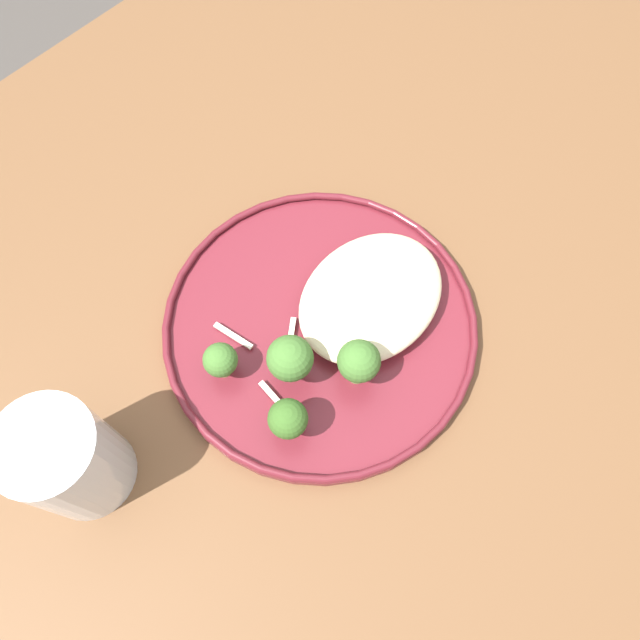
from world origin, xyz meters
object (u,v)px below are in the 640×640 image
object	(u,v)px
seared_scallop_front_small	(390,325)
broccoli_floret_near_rim	(359,362)
seared_scallop_center_golden	(426,296)
broccoli_floret_rear_charred	(288,419)
broccoli_floret_center_pile	(221,361)
dinner_plate	(320,325)
seared_scallop_left_edge	(337,297)
water_glass	(71,462)
broccoli_floret_split_head	(290,359)
seared_scallop_on_noodles	(363,295)

from	to	relation	value
seared_scallop_front_small	broccoli_floret_near_rim	size ratio (longest dim) A/B	0.51
seared_scallop_center_golden	broccoli_floret_rear_charred	size ratio (longest dim) A/B	0.49
seared_scallop_center_golden	broccoli_floret_center_pile	xyz separation A→B (m)	(-0.18, 0.09, 0.02)
dinner_plate	broccoli_floret_center_pile	xyz separation A→B (m)	(-0.09, 0.03, 0.03)
seared_scallop_front_small	broccoli_floret_near_rim	world-z (taller)	broccoli_floret_near_rim
dinner_plate	seared_scallop_center_golden	xyz separation A→B (m)	(0.08, -0.06, 0.01)
dinner_plate	broccoli_floret_rear_charred	xyz separation A→B (m)	(-0.09, -0.05, 0.04)
broccoli_floret_rear_charred	broccoli_floret_center_pile	world-z (taller)	broccoli_floret_rear_charred
seared_scallop_left_edge	broccoli_floret_near_rim	size ratio (longest dim) A/B	0.47
broccoli_floret_near_rim	water_glass	world-z (taller)	water_glass
dinner_plate	seared_scallop_center_golden	bearing A→B (deg)	-33.43
broccoli_floret_split_head	broccoli_floret_rear_charred	xyz separation A→B (m)	(-0.04, -0.03, -0.00)
seared_scallop_on_noodles	broccoli_floret_rear_charred	bearing A→B (deg)	-165.15
broccoli_floret_split_head	broccoli_floret_near_rim	world-z (taller)	broccoli_floret_split_head
dinner_plate	water_glass	distance (m)	0.24
seared_scallop_center_golden	seared_scallop_on_noodles	xyz separation A→B (m)	(-0.04, 0.04, -0.00)
seared_scallop_center_golden	seared_scallop_front_small	size ratio (longest dim) A/B	0.88
seared_scallop_on_noodles	seared_scallop_front_small	xyz separation A→B (m)	(-0.01, -0.04, 0.00)
dinner_plate	seared_scallop_front_small	world-z (taller)	seared_scallop_front_small
seared_scallop_center_golden	water_glass	size ratio (longest dim) A/B	0.24
broccoli_floret_split_head	seared_scallop_front_small	bearing A→B (deg)	-21.24
water_glass	seared_scallop_left_edge	bearing A→B (deg)	-10.38
seared_scallop_on_noodles	broccoli_floret_near_rim	xyz separation A→B (m)	(-0.06, -0.05, 0.03)
seared_scallop_left_edge	broccoli_floret_rear_charred	size ratio (longest dim) A/B	0.51
seared_scallop_center_golden	broccoli_floret_near_rim	size ratio (longest dim) A/B	0.45
seared_scallop_front_small	seared_scallop_on_noodles	bearing A→B (deg)	78.99
dinner_plate	water_glass	size ratio (longest dim) A/B	2.72
dinner_plate	broccoli_floret_near_rim	distance (m)	0.07
broccoli_floret_center_pile	seared_scallop_front_small	bearing A→B (deg)	-32.07
seared_scallop_front_small	broccoli_floret_split_head	bearing A→B (deg)	158.76
broccoli_floret_rear_charred	seared_scallop_center_golden	bearing A→B (deg)	-2.40
broccoli_floret_near_rim	seared_scallop_on_noodles	bearing A→B (deg)	37.12
seared_scallop_center_golden	water_glass	distance (m)	0.33
broccoli_floret_center_pile	water_glass	world-z (taller)	water_glass
seared_scallop_left_edge	water_glass	size ratio (longest dim) A/B	0.25
broccoli_floret_near_rim	dinner_plate	bearing A→B (deg)	75.73
seared_scallop_on_noodles	seared_scallop_left_edge	bearing A→B (deg)	138.48
broccoli_floret_split_head	water_glass	bearing A→B (deg)	159.60
seared_scallop_center_golden	seared_scallop_front_small	bearing A→B (deg)	173.09
broccoli_floret_rear_charred	seared_scallop_on_noodles	bearing A→B (deg)	14.85
dinner_plate	broccoli_floret_center_pile	world-z (taller)	broccoli_floret_center_pile
dinner_plate	seared_scallop_on_noodles	bearing A→B (deg)	-15.05
broccoli_floret_center_pile	broccoli_floret_near_rim	xyz separation A→B (m)	(0.08, -0.09, 0.01)
seared_scallop_center_golden	seared_scallop_on_noodles	bearing A→B (deg)	131.65
broccoli_floret_rear_charred	broccoli_floret_center_pile	xyz separation A→B (m)	(-0.00, 0.08, -0.01)
seared_scallop_on_noodles	broccoli_floret_split_head	size ratio (longest dim) A/B	0.43
seared_scallop_center_golden	dinner_plate	bearing A→B (deg)	146.57
seared_scallop_left_edge	water_glass	bearing A→B (deg)	169.62
seared_scallop_center_golden	broccoli_floret_near_rim	bearing A→B (deg)	-178.58
broccoli_floret_center_pile	seared_scallop_left_edge	bearing A→B (deg)	-12.82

